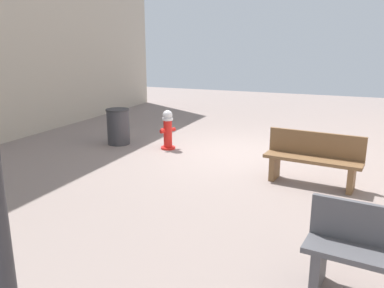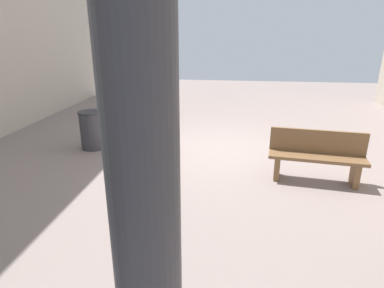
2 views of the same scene
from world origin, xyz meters
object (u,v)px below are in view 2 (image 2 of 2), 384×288
object	(u,v)px
fire_hydrant	(149,130)
bench_near	(316,155)
street_lamp	(134,6)
trash_bin	(92,130)

from	to	relation	value
fire_hydrant	bench_near	bearing A→B (deg)	161.16
fire_hydrant	street_lamp	distance (m)	7.06
street_lamp	trash_bin	size ratio (longest dim) A/B	4.85
bench_near	trash_bin	xyz separation A→B (m)	(4.87, -1.15, -0.04)
fire_hydrant	bench_near	xyz separation A→B (m)	(-3.50, 1.20, 0.02)
fire_hydrant	street_lamp	xyz separation A→B (m)	(-1.78, 6.46, 2.21)
fire_hydrant	trash_bin	bearing A→B (deg)	2.02
street_lamp	trash_bin	bearing A→B (deg)	-63.85
fire_hydrant	trash_bin	world-z (taller)	fire_hydrant
bench_near	street_lamp	bearing A→B (deg)	71.88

